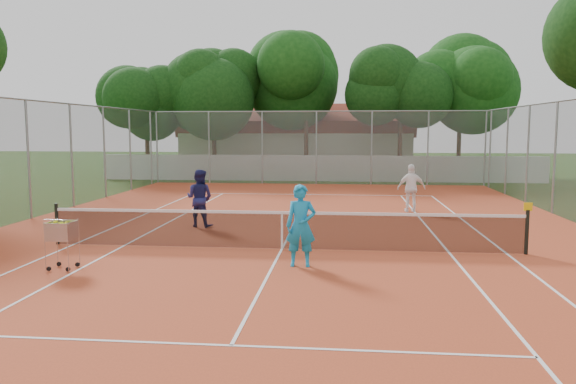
# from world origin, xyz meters

# --- Properties ---
(ground) EXTENTS (120.00, 120.00, 0.00)m
(ground) POSITION_xyz_m (0.00, 0.00, 0.00)
(ground) COLOR #1C3A10
(ground) RESTS_ON ground
(court_pad) EXTENTS (18.00, 34.00, 0.02)m
(court_pad) POSITION_xyz_m (0.00, 0.00, 0.01)
(court_pad) COLOR #B84523
(court_pad) RESTS_ON ground
(court_lines) EXTENTS (10.98, 23.78, 0.01)m
(court_lines) POSITION_xyz_m (0.00, 0.00, 0.02)
(court_lines) COLOR white
(court_lines) RESTS_ON court_pad
(tennis_net) EXTENTS (11.88, 0.10, 0.98)m
(tennis_net) POSITION_xyz_m (0.00, 0.00, 0.51)
(tennis_net) COLOR black
(tennis_net) RESTS_ON court_pad
(perimeter_fence) EXTENTS (18.00, 34.00, 4.00)m
(perimeter_fence) POSITION_xyz_m (0.00, 0.00, 2.00)
(perimeter_fence) COLOR slate
(perimeter_fence) RESTS_ON ground
(boundary_wall) EXTENTS (26.00, 0.30, 1.50)m
(boundary_wall) POSITION_xyz_m (0.00, 19.00, 0.75)
(boundary_wall) COLOR silver
(boundary_wall) RESTS_ON ground
(clubhouse) EXTENTS (16.40, 9.00, 4.40)m
(clubhouse) POSITION_xyz_m (-2.00, 29.00, 2.20)
(clubhouse) COLOR beige
(clubhouse) RESTS_ON ground
(tropical_trees) EXTENTS (29.00, 19.00, 10.00)m
(tropical_trees) POSITION_xyz_m (0.00, 22.00, 5.00)
(tropical_trees) COLOR black
(tropical_trees) RESTS_ON ground
(player_near) EXTENTS (0.68, 0.46, 1.81)m
(player_near) POSITION_xyz_m (0.61, -1.72, 0.92)
(player_near) COLOR #178EC6
(player_near) RESTS_ON court_pad
(player_far_left) EXTENTS (0.99, 0.85, 1.78)m
(player_far_left) POSITION_xyz_m (-2.90, 3.01, 0.91)
(player_far_left) COLOR navy
(player_far_left) RESTS_ON court_pad
(player_far_right) EXTENTS (1.06, 0.52, 1.74)m
(player_far_right) POSITION_xyz_m (3.99, 6.86, 0.89)
(player_far_right) COLOR white
(player_far_right) RESTS_ON court_pad
(ball_hopper) EXTENTS (0.69, 0.69, 1.14)m
(ball_hopper) POSITION_xyz_m (-4.46, -2.53, 0.59)
(ball_hopper) COLOR silver
(ball_hopper) RESTS_ON court_pad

